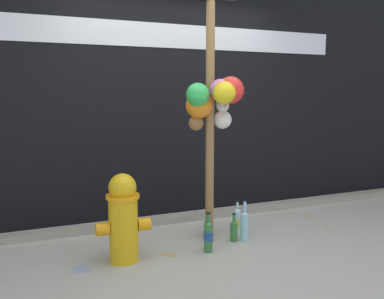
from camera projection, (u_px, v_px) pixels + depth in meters
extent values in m
plane|color=#ADA899|center=(224.00, 255.00, 3.59)|extent=(14.00, 14.00, 0.00)
cube|color=black|center=(168.00, 48.00, 4.68)|extent=(10.00, 0.20, 3.91)
cube|color=silver|center=(106.00, 32.00, 4.30)|extent=(5.86, 0.01, 0.27)
cube|color=gray|center=(182.00, 218.00, 4.55)|extent=(8.00, 0.12, 0.08)
cylinder|color=olive|center=(210.00, 111.00, 3.76)|extent=(0.08, 0.08, 2.54)
sphere|color=orange|center=(199.00, 105.00, 3.72)|extent=(0.25, 0.25, 0.25)
sphere|color=#D66BB2|center=(221.00, 90.00, 3.69)|extent=(0.21, 0.21, 0.21)
sphere|color=red|center=(231.00, 90.00, 3.71)|extent=(0.25, 0.25, 0.25)
sphere|color=green|center=(198.00, 95.00, 3.60)|extent=(0.21, 0.21, 0.21)
sphere|color=yellow|center=(224.00, 93.00, 3.58)|extent=(0.21, 0.21, 0.21)
sphere|color=brown|center=(196.00, 123.00, 3.76)|extent=(0.14, 0.14, 0.14)
sphere|color=brown|center=(196.00, 111.00, 3.74)|extent=(0.10, 0.10, 0.10)
sphere|color=brown|center=(193.00, 108.00, 3.73)|extent=(0.04, 0.04, 0.04)
sphere|color=brown|center=(199.00, 108.00, 3.75)|extent=(0.04, 0.04, 0.04)
sphere|color=brown|center=(198.00, 112.00, 3.70)|extent=(0.04, 0.04, 0.04)
sphere|color=silver|center=(222.00, 120.00, 3.82)|extent=(0.17, 0.17, 0.17)
sphere|color=silver|center=(223.00, 105.00, 3.80)|extent=(0.13, 0.13, 0.13)
sphere|color=silver|center=(219.00, 101.00, 3.78)|extent=(0.05, 0.05, 0.05)
sphere|color=silver|center=(226.00, 101.00, 3.81)|extent=(0.05, 0.05, 0.05)
sphere|color=#9D9992|center=(225.00, 106.00, 3.75)|extent=(0.04, 0.04, 0.04)
cylinder|color=gold|center=(124.00, 230.00, 3.44)|extent=(0.25, 0.25, 0.55)
cylinder|color=orange|center=(123.00, 196.00, 3.40)|extent=(0.28, 0.28, 0.03)
sphere|color=gold|center=(122.00, 187.00, 3.39)|extent=(0.23, 0.23, 0.23)
cylinder|color=orange|center=(102.00, 229.00, 3.37)|extent=(0.11, 0.11, 0.11)
cylinder|color=orange|center=(144.00, 224.00, 3.51)|extent=(0.11, 0.11, 0.11)
cylinder|color=#B2DBEA|center=(237.00, 221.00, 4.17)|extent=(0.07, 0.07, 0.23)
cone|color=#B2DBEA|center=(237.00, 209.00, 4.16)|extent=(0.07, 0.07, 0.03)
cylinder|color=#B2DBEA|center=(237.00, 205.00, 4.15)|extent=(0.03, 0.03, 0.06)
cylinder|color=#D8C64C|center=(237.00, 223.00, 4.18)|extent=(0.08, 0.08, 0.09)
cylinder|color=black|center=(237.00, 201.00, 4.15)|extent=(0.03, 0.03, 0.01)
cylinder|color=#93CCE0|center=(244.00, 227.00, 3.94)|extent=(0.08, 0.08, 0.27)
cone|color=#93CCE0|center=(245.00, 212.00, 3.92)|extent=(0.08, 0.08, 0.03)
cylinder|color=#93CCE0|center=(245.00, 206.00, 3.91)|extent=(0.03, 0.03, 0.10)
cylinder|color=black|center=(245.00, 201.00, 3.90)|extent=(0.04, 0.04, 0.01)
cylinder|color=#337038|center=(208.00, 238.00, 3.65)|extent=(0.08, 0.08, 0.26)
cone|color=#337038|center=(208.00, 222.00, 3.63)|extent=(0.08, 0.08, 0.03)
cylinder|color=#337038|center=(208.00, 217.00, 3.62)|extent=(0.04, 0.04, 0.06)
cylinder|color=#1E478C|center=(208.00, 236.00, 3.65)|extent=(0.08, 0.08, 0.08)
cylinder|color=black|center=(208.00, 213.00, 3.62)|extent=(0.04, 0.04, 0.01)
cylinder|color=#337038|center=(234.00, 232.00, 3.93)|extent=(0.07, 0.07, 0.18)
cone|color=#337038|center=(234.00, 222.00, 3.91)|extent=(0.07, 0.07, 0.03)
cylinder|color=#337038|center=(234.00, 217.00, 3.91)|extent=(0.03, 0.03, 0.06)
cylinder|color=black|center=(234.00, 214.00, 3.90)|extent=(0.03, 0.03, 0.01)
cylinder|color=brown|center=(209.00, 224.00, 4.15)|extent=(0.06, 0.06, 0.20)
cone|color=brown|center=(209.00, 213.00, 4.13)|extent=(0.06, 0.06, 0.03)
cylinder|color=brown|center=(209.00, 208.00, 4.12)|extent=(0.03, 0.03, 0.09)
cylinder|color=#1E478C|center=(209.00, 225.00, 4.15)|extent=(0.07, 0.07, 0.06)
cylinder|color=black|center=(209.00, 203.00, 4.12)|extent=(0.03, 0.03, 0.01)
cylinder|color=silver|center=(206.00, 226.00, 4.06)|extent=(0.06, 0.06, 0.22)
cone|color=silver|center=(206.00, 214.00, 4.04)|extent=(0.06, 0.06, 0.02)
cylinder|color=silver|center=(207.00, 210.00, 4.04)|extent=(0.03, 0.03, 0.06)
cylinder|color=silver|center=(206.00, 225.00, 4.06)|extent=(0.06, 0.06, 0.07)
cylinder|color=black|center=(207.00, 206.00, 4.03)|extent=(0.03, 0.03, 0.01)
cube|color=#8C99B2|center=(81.00, 269.00, 3.30)|extent=(0.14, 0.17, 0.01)
cube|color=tan|center=(309.00, 216.00, 4.73)|extent=(0.16, 0.16, 0.01)
cube|color=tan|center=(168.00, 254.00, 3.60)|extent=(0.14, 0.17, 0.01)
cube|color=tan|center=(328.00, 229.00, 4.27)|extent=(0.08, 0.09, 0.01)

